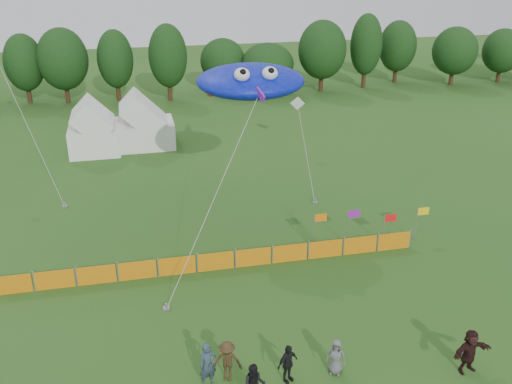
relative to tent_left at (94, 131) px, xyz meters
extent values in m
plane|color=#234C16|center=(8.35, -28.52, -1.79)|extent=(160.00, 160.00, 0.00)
cylinder|color=#382314|center=(-7.38, 17.69, -0.60)|extent=(0.50, 0.50, 2.38)
ellipsoid|color=black|center=(-7.38, 17.69, 2.50)|extent=(4.09, 4.09, 5.35)
cylinder|color=#382314|center=(-3.40, 16.87, -0.51)|extent=(0.50, 0.50, 2.57)
ellipsoid|color=black|center=(-3.40, 16.87, 2.85)|extent=(5.20, 5.20, 5.79)
cylinder|color=#382314|center=(1.91, 16.80, -0.56)|extent=(0.50, 0.50, 2.46)
ellipsoid|color=black|center=(1.91, 16.80, 2.66)|extent=(3.78, 3.78, 5.55)
cylinder|color=#382314|center=(7.36, 15.40, -0.46)|extent=(0.50, 0.50, 2.66)
ellipsoid|color=black|center=(7.36, 15.40, 3.02)|extent=(4.05, 4.05, 5.99)
cylinder|color=#382314|center=(13.63, 18.01, -0.80)|extent=(0.50, 0.50, 1.98)
ellipsoid|color=black|center=(13.63, 18.01, 1.78)|extent=(5.06, 5.06, 4.46)
cylinder|color=#382314|center=(18.34, 16.05, -0.86)|extent=(0.50, 0.50, 1.86)
ellipsoid|color=black|center=(18.34, 16.05, 1.56)|extent=(5.86, 5.86, 4.18)
cylinder|color=#382314|center=(24.62, 15.86, -0.48)|extent=(0.50, 0.50, 2.62)
ellipsoid|color=black|center=(24.62, 15.86, 2.93)|extent=(5.41, 5.41, 5.89)
cylinder|color=#382314|center=(30.13, 16.47, -0.40)|extent=(0.50, 0.50, 2.78)
ellipsoid|color=black|center=(30.13, 16.47, 3.23)|extent=(3.67, 3.67, 6.26)
cylinder|color=#382314|center=(35.01, 18.36, -0.58)|extent=(0.50, 0.50, 2.42)
ellipsoid|color=black|center=(35.01, 18.36, 2.57)|extent=(4.46, 4.46, 5.44)
cylinder|color=#382314|center=(41.04, 15.61, -0.67)|extent=(0.50, 0.50, 2.24)
ellipsoid|color=black|center=(41.04, 15.61, 2.25)|extent=(5.26, 5.26, 5.03)
cylinder|color=#382314|center=(47.44, 15.63, -0.74)|extent=(0.50, 0.50, 2.10)
ellipsoid|color=black|center=(47.44, 15.63, 2.01)|extent=(4.74, 4.74, 4.73)
cube|color=white|center=(0.00, 0.00, -0.71)|extent=(3.94, 3.94, 2.17)
cube|color=white|center=(4.00, 0.71, -0.73)|extent=(4.84, 3.88, 2.13)
cube|color=orange|center=(-3.32, -20.37, -1.29)|extent=(1.90, 0.06, 1.00)
cube|color=orange|center=(-1.32, -20.37, -1.29)|extent=(1.90, 0.06, 1.00)
cube|color=orange|center=(0.68, -20.37, -1.29)|extent=(1.90, 0.06, 1.00)
cube|color=orange|center=(2.68, -20.37, -1.29)|extent=(1.90, 0.06, 1.00)
cube|color=orange|center=(4.68, -20.37, -1.29)|extent=(1.90, 0.06, 1.00)
cube|color=orange|center=(6.68, -20.37, -1.29)|extent=(1.90, 0.06, 1.00)
cube|color=orange|center=(8.68, -20.37, -1.29)|extent=(1.90, 0.06, 1.00)
cube|color=orange|center=(10.68, -20.37, -1.29)|extent=(1.90, 0.06, 1.00)
cube|color=orange|center=(12.68, -20.37, -1.29)|extent=(1.90, 0.06, 1.00)
cube|color=orange|center=(14.68, -20.37, -1.29)|extent=(1.90, 0.06, 1.00)
cube|color=orange|center=(16.68, -20.37, -1.29)|extent=(1.90, 0.06, 1.00)
cylinder|color=gray|center=(12.35, -19.32, -0.73)|extent=(0.06, 0.06, 2.11)
cube|color=orange|center=(12.70, -19.32, 0.10)|extent=(0.70, 0.02, 0.45)
cylinder|color=gray|center=(14.35, -19.18, -0.76)|extent=(0.06, 0.06, 2.06)
cube|color=purple|center=(14.70, -19.18, 0.05)|extent=(0.70, 0.02, 0.45)
cylinder|color=gray|center=(16.35, -19.65, -0.88)|extent=(0.06, 0.06, 1.81)
cube|color=red|center=(16.70, -19.65, -0.20)|extent=(0.70, 0.02, 0.45)
cylinder|color=gray|center=(18.35, -19.61, -0.79)|extent=(0.06, 0.06, 2.01)
cube|color=yellow|center=(18.70, -19.61, -0.01)|extent=(0.70, 0.02, 0.45)
imported|color=#2D3C4B|center=(5.08, -28.69, -0.83)|extent=(0.79, 0.61, 1.91)
imported|color=#392A16|center=(5.86, -28.54, -0.92)|extent=(1.27, 0.94, 1.75)
imported|color=black|center=(8.11, -29.12, -0.96)|extent=(1.05, 0.79, 1.66)
imported|color=#57585D|center=(10.08, -29.09, -1.02)|extent=(0.90, 0.77, 1.55)
imported|color=black|center=(15.24, -30.15, -0.83)|extent=(1.85, 0.86, 1.92)
ellipsoid|color=#0F20D7|center=(9.72, -15.12, 6.86)|extent=(6.30, 4.92, 2.12)
sphere|color=white|center=(8.96, -16.43, 7.52)|extent=(0.85, 0.85, 0.85)
sphere|color=white|center=(10.48, -16.43, 7.52)|extent=(0.85, 0.85, 0.85)
ellipsoid|color=red|center=(8.10, -14.91, 6.31)|extent=(1.78, 0.78, 0.28)
ellipsoid|color=red|center=(11.34, -14.91, 6.31)|extent=(1.78, 0.78, 0.28)
cube|color=purple|center=(9.72, -17.45, 6.66)|extent=(0.37, 0.96, 0.70)
cylinder|color=#A5A5A5|center=(6.80, -20.22, 2.39)|extent=(5.87, 6.24, 8.38)
cube|color=gray|center=(3.88, -23.32, -1.74)|extent=(0.30, 0.30, 0.10)
cube|color=silver|center=(15.99, -3.54, 2.26)|extent=(1.13, 0.32, 1.13)
cylinder|color=#A5A5A5|center=(15.17, -8.53, 0.23)|extent=(1.68, 9.99, 4.07)
cube|color=gray|center=(14.35, -13.52, -1.74)|extent=(0.30, 0.30, 0.10)
cylinder|color=#A5A5A5|center=(-4.10, -6.78, 3.98)|extent=(4.94, 7.50, 11.56)
cube|color=gray|center=(-1.65, -10.52, -1.74)|extent=(0.30, 0.30, 0.10)
camera|label=1|loc=(3.09, -45.86, 13.86)|focal=40.00mm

